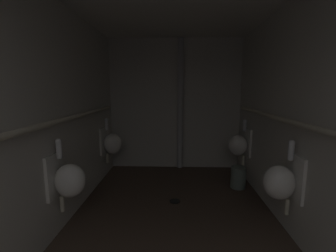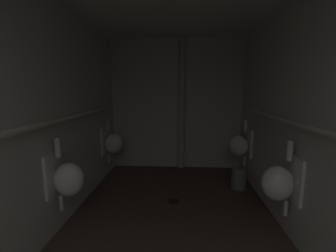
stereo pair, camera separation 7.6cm
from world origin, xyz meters
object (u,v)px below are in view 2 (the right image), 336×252
urinal_left_far (113,143)px  floor_drain (174,201)px  urinal_right_mid (280,182)px  urinal_right_far (240,145)px  urinal_left_mid (67,178)px  waste_bin (239,178)px  standpipe_back_wall (182,105)px

urinal_left_far → floor_drain: bearing=-37.5°
urinal_right_mid → floor_drain: (-1.04, 0.71, -0.59)m
urinal_left_far → urinal_right_mid: 2.59m
urinal_left_far → urinal_right_far: bearing=-0.8°
urinal_left_mid → urinal_right_far: same height
urinal_left_far → waste_bin: size_ratio=2.36×
urinal_right_far → standpipe_back_wall: 1.23m
urinal_right_mid → urinal_right_far: same height
urinal_left_mid → waste_bin: 2.39m
urinal_right_far → standpipe_back_wall: (-0.95, 0.51, 0.60)m
floor_drain → standpipe_back_wall: bearing=86.2°
urinal_left_far → floor_drain: urinal_left_far is taller
waste_bin → urinal_left_mid: bearing=-149.1°
urinal_left_far → urinal_left_mid: bearing=-90.0°
urinal_right_mid → urinal_right_far: 1.49m
urinal_left_mid → urinal_right_far: 2.59m
urinal_left_mid → waste_bin: bearing=30.9°
urinal_left_far → floor_drain: size_ratio=5.39×
urinal_left_mid → standpipe_back_wall: standpipe_back_wall is taller
standpipe_back_wall → waste_bin: standpipe_back_wall is taller
urinal_left_mid → floor_drain: bearing=34.7°
urinal_left_far → urinal_right_far: 2.09m
urinal_right_mid → floor_drain: 1.39m
urinal_left_far → standpipe_back_wall: 1.38m
urinal_right_mid → urinal_right_far: size_ratio=1.00×
urinal_left_far → urinal_right_mid: (2.09, -1.52, 0.00)m
floor_drain → waste_bin: (0.96, 0.47, 0.16)m
urinal_right_far → standpipe_back_wall: size_ratio=0.32×
urinal_left_far → floor_drain: 1.46m
urinal_left_mid → waste_bin: (2.02, 1.21, -0.44)m
urinal_left_mid → urinal_left_far: size_ratio=1.00×
urinal_right_far → urinal_right_mid: bearing=-90.0°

